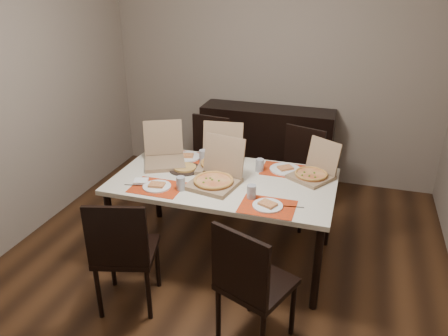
{
  "coord_description": "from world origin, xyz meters",
  "views": [
    {
      "loc": [
        0.95,
        -2.91,
        2.31
      ],
      "look_at": [
        -0.02,
        0.18,
        0.85
      ],
      "focal_mm": 35.0,
      "sensor_mm": 36.0,
      "label": 1
    }
  ],
  "objects_px": {
    "chair_near_right": "(250,282)",
    "sideboard": "(266,146)",
    "dining_table": "(224,186)",
    "dip_bowl": "(233,170)",
    "chair_near_left": "(123,250)",
    "soda_bottle": "(155,141)",
    "pizza_box_center": "(216,178)",
    "chair_far_left": "(207,157)",
    "chair_far_right": "(298,171)"
  },
  "relations": [
    {
      "from": "chair_near_right",
      "to": "dip_bowl",
      "type": "distance_m",
      "value": 1.18
    },
    {
      "from": "soda_bottle",
      "to": "dining_table",
      "type": "bearing_deg",
      "value": -23.72
    },
    {
      "from": "dip_bowl",
      "to": "chair_near_right",
      "type": "bearing_deg",
      "value": -67.79
    },
    {
      "from": "sideboard",
      "to": "dip_bowl",
      "type": "distance_m",
      "value": 1.48
    },
    {
      "from": "sideboard",
      "to": "dip_bowl",
      "type": "xyz_separation_m",
      "value": [
        0.01,
        -1.45,
        0.32
      ]
    },
    {
      "from": "chair_far_right",
      "to": "dip_bowl",
      "type": "distance_m",
      "value": 0.89
    },
    {
      "from": "chair_near_right",
      "to": "pizza_box_center",
      "type": "bearing_deg",
      "value": 121.99
    },
    {
      "from": "dining_table",
      "to": "dip_bowl",
      "type": "distance_m",
      "value": 0.18
    },
    {
      "from": "chair_far_left",
      "to": "sideboard",
      "type": "bearing_deg",
      "value": 53.12
    },
    {
      "from": "dining_table",
      "to": "chair_near_right",
      "type": "bearing_deg",
      "value": -63.08
    },
    {
      "from": "chair_near_left",
      "to": "chair_near_right",
      "type": "bearing_deg",
      "value": -3.77
    },
    {
      "from": "chair_near_left",
      "to": "chair_far_right",
      "type": "distance_m",
      "value": 1.97
    },
    {
      "from": "sideboard",
      "to": "chair_near_left",
      "type": "height_order",
      "value": "chair_near_left"
    },
    {
      "from": "chair_near_right",
      "to": "dip_bowl",
      "type": "relative_size",
      "value": 7.54
    },
    {
      "from": "sideboard",
      "to": "chair_far_left",
      "type": "height_order",
      "value": "chair_far_left"
    },
    {
      "from": "chair_near_right",
      "to": "dining_table",
      "type": "bearing_deg",
      "value": 116.92
    },
    {
      "from": "chair_far_right",
      "to": "chair_far_left",
      "type": "bearing_deg",
      "value": 176.16
    },
    {
      "from": "chair_far_left",
      "to": "chair_far_right",
      "type": "relative_size",
      "value": 1.0
    },
    {
      "from": "chair_far_left",
      "to": "pizza_box_center",
      "type": "bearing_deg",
      "value": -66.61
    },
    {
      "from": "sideboard",
      "to": "pizza_box_center",
      "type": "height_order",
      "value": "pizza_box_center"
    },
    {
      "from": "sideboard",
      "to": "dining_table",
      "type": "distance_m",
      "value": 1.62
    },
    {
      "from": "chair_far_left",
      "to": "dip_bowl",
      "type": "height_order",
      "value": "chair_far_left"
    },
    {
      "from": "chair_near_left",
      "to": "chair_far_left",
      "type": "distance_m",
      "value": 1.78
    },
    {
      "from": "chair_near_left",
      "to": "dip_bowl",
      "type": "height_order",
      "value": "chair_near_left"
    },
    {
      "from": "chair_far_left",
      "to": "dining_table",
      "type": "bearing_deg",
      "value": -62.38
    },
    {
      "from": "sideboard",
      "to": "soda_bottle",
      "type": "height_order",
      "value": "soda_bottle"
    },
    {
      "from": "pizza_box_center",
      "to": "dip_bowl",
      "type": "xyz_separation_m",
      "value": [
        0.06,
        0.27,
        -0.04
      ]
    },
    {
      "from": "dining_table",
      "to": "dip_bowl",
      "type": "relative_size",
      "value": 14.59
    },
    {
      "from": "sideboard",
      "to": "chair_far_left",
      "type": "xyz_separation_m",
      "value": [
        -0.5,
        -0.67,
        0.06
      ]
    },
    {
      "from": "sideboard",
      "to": "dining_table",
      "type": "bearing_deg",
      "value": -90.56
    },
    {
      "from": "chair_near_left",
      "to": "chair_near_right",
      "type": "height_order",
      "value": "same"
    },
    {
      "from": "chair_near_left",
      "to": "chair_far_right",
      "type": "bearing_deg",
      "value": 60.46
    },
    {
      "from": "pizza_box_center",
      "to": "dip_bowl",
      "type": "distance_m",
      "value": 0.28
    },
    {
      "from": "dip_bowl",
      "to": "chair_near_left",
      "type": "bearing_deg",
      "value": -116.85
    },
    {
      "from": "sideboard",
      "to": "chair_near_right",
      "type": "xyz_separation_m",
      "value": [
        0.45,
        -2.51,
        0.06
      ]
    },
    {
      "from": "soda_bottle",
      "to": "chair_far_right",
      "type": "bearing_deg",
      "value": 22.12
    },
    {
      "from": "dip_bowl",
      "to": "soda_bottle",
      "type": "distance_m",
      "value": 0.84
    },
    {
      "from": "chair_near_right",
      "to": "chair_far_right",
      "type": "relative_size",
      "value": 1.0
    },
    {
      "from": "dining_table",
      "to": "chair_near_left",
      "type": "xyz_separation_m",
      "value": [
        -0.48,
        -0.85,
        -0.17
      ]
    },
    {
      "from": "chair_near_right",
      "to": "sideboard",
      "type": "bearing_deg",
      "value": 100.09
    },
    {
      "from": "chair_far_left",
      "to": "soda_bottle",
      "type": "height_order",
      "value": "soda_bottle"
    },
    {
      "from": "chair_near_left",
      "to": "chair_far_right",
      "type": "xyz_separation_m",
      "value": [
        0.97,
        1.71,
        0.0
      ]
    },
    {
      "from": "chair_near_right",
      "to": "chair_far_left",
      "type": "xyz_separation_m",
      "value": [
        -0.95,
        1.84,
        0.0
      ]
    },
    {
      "from": "chair_near_right",
      "to": "soda_bottle",
      "type": "distance_m",
      "value": 1.81
    },
    {
      "from": "chair_far_right",
      "to": "dining_table",
      "type": "bearing_deg",
      "value": -119.59
    },
    {
      "from": "chair_near_left",
      "to": "soda_bottle",
      "type": "bearing_deg",
      "value": 104.39
    },
    {
      "from": "dining_table",
      "to": "pizza_box_center",
      "type": "bearing_deg",
      "value": -106.74
    },
    {
      "from": "chair_far_left",
      "to": "chair_far_right",
      "type": "height_order",
      "value": "same"
    },
    {
      "from": "dining_table",
      "to": "chair_far_left",
      "type": "distance_m",
      "value": 1.06
    },
    {
      "from": "chair_far_left",
      "to": "soda_bottle",
      "type": "relative_size",
      "value": 3.16
    }
  ]
}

